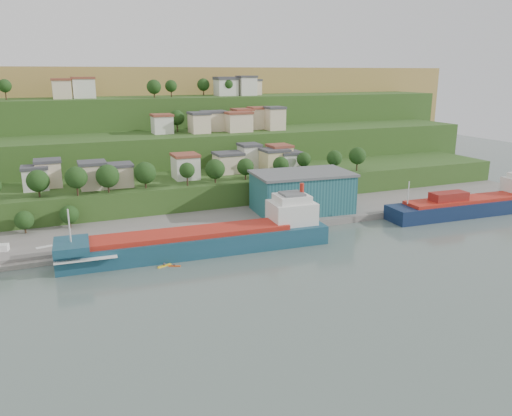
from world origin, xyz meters
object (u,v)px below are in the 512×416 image
cargo_ship_far (477,206)px  warehouse (302,192)px  cargo_ship_near (207,241)px  kayak_orange (175,266)px

cargo_ship_far → warehouse: (-55.95, 18.67, 5.81)m
cargo_ship_far → warehouse: bearing=164.2°
warehouse → cargo_ship_far: bearing=-14.1°
cargo_ship_near → warehouse: bearing=30.0°
cargo_ship_near → warehouse: (37.99, 19.37, 5.56)m
cargo_ship_near → warehouse: size_ratio=2.18×
warehouse → kayak_orange: bearing=-146.9°
cargo_ship_near → kayak_orange: (-10.54, -7.26, -2.65)m
kayak_orange → cargo_ship_far: bearing=28.3°
cargo_ship_far → warehouse: warehouse is taller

